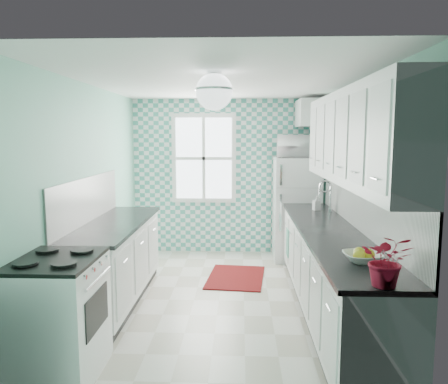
{
  "coord_description": "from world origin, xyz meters",
  "views": [
    {
      "loc": [
        0.25,
        -4.9,
        1.92
      ],
      "look_at": [
        0.05,
        0.25,
        1.25
      ],
      "focal_mm": 35.0,
      "sensor_mm": 36.0,
      "label": 1
    }
  ],
  "objects_px": {
    "ceiling_light": "(214,91)",
    "potted_plant": "(387,260)",
    "sink": "(314,213)",
    "microwave": "(298,146)",
    "stove": "(58,315)",
    "fruit_bowl": "(362,257)",
    "fridge": "(296,209)"
  },
  "relations": [
    {
      "from": "ceiling_light",
      "to": "potted_plant",
      "type": "relative_size",
      "value": 0.99
    },
    {
      "from": "sink",
      "to": "microwave",
      "type": "relative_size",
      "value": 0.92
    },
    {
      "from": "microwave",
      "to": "stove",
      "type": "bearing_deg",
      "value": 58.43
    },
    {
      "from": "stove",
      "to": "sink",
      "type": "height_order",
      "value": "sink"
    },
    {
      "from": "fruit_bowl",
      "to": "sink",
      "type": "bearing_deg",
      "value": 89.91
    },
    {
      "from": "fruit_bowl",
      "to": "fridge",
      "type": "bearing_deg",
      "value": 91.55
    },
    {
      "from": "stove",
      "to": "potted_plant",
      "type": "relative_size",
      "value": 2.69
    },
    {
      "from": "potted_plant",
      "to": "fruit_bowl",
      "type": "bearing_deg",
      "value": 90.0
    },
    {
      "from": "sink",
      "to": "ceiling_light",
      "type": "bearing_deg",
      "value": -128.92
    },
    {
      "from": "fruit_bowl",
      "to": "microwave",
      "type": "height_order",
      "value": "microwave"
    },
    {
      "from": "fridge",
      "to": "microwave",
      "type": "relative_size",
      "value": 2.58
    },
    {
      "from": "ceiling_light",
      "to": "stove",
      "type": "distance_m",
      "value": 2.34
    },
    {
      "from": "fruit_bowl",
      "to": "potted_plant",
      "type": "height_order",
      "value": "potted_plant"
    },
    {
      "from": "fridge",
      "to": "sink",
      "type": "distance_m",
      "value": 1.11
    },
    {
      "from": "stove",
      "to": "potted_plant",
      "type": "xyz_separation_m",
      "value": [
        2.4,
        -0.48,
        0.62
      ]
    },
    {
      "from": "ceiling_light",
      "to": "sink",
      "type": "xyz_separation_m",
      "value": [
        1.2,
        1.49,
        -1.39
      ]
    },
    {
      "from": "fruit_bowl",
      "to": "microwave",
      "type": "relative_size",
      "value": 0.47
    },
    {
      "from": "sink",
      "to": "potted_plant",
      "type": "bearing_deg",
      "value": -90.14
    },
    {
      "from": "stove",
      "to": "fruit_bowl",
      "type": "bearing_deg",
      "value": 0.35
    },
    {
      "from": "ceiling_light",
      "to": "sink",
      "type": "relative_size",
      "value": 0.62
    },
    {
      "from": "fridge",
      "to": "microwave",
      "type": "xyz_separation_m",
      "value": [
        0.0,
        0.0,
        0.96
      ]
    },
    {
      "from": "stove",
      "to": "sink",
      "type": "relative_size",
      "value": 1.68
    },
    {
      "from": "fruit_bowl",
      "to": "ceiling_light",
      "type": "bearing_deg",
      "value": 147.83
    },
    {
      "from": "sink",
      "to": "stove",
      "type": "bearing_deg",
      "value": -135.96
    },
    {
      "from": "ceiling_light",
      "to": "sink",
      "type": "height_order",
      "value": "ceiling_light"
    },
    {
      "from": "potted_plant",
      "to": "sink",
      "type": "bearing_deg",
      "value": 89.93
    },
    {
      "from": "stove",
      "to": "fruit_bowl",
      "type": "distance_m",
      "value": 2.45
    },
    {
      "from": "ceiling_light",
      "to": "fridge",
      "type": "relative_size",
      "value": 0.22
    },
    {
      "from": "microwave",
      "to": "fridge",
      "type": "bearing_deg",
      "value": 56.64
    },
    {
      "from": "sink",
      "to": "microwave",
      "type": "bearing_deg",
      "value": 94.81
    },
    {
      "from": "stove",
      "to": "microwave",
      "type": "relative_size",
      "value": 1.54
    },
    {
      "from": "ceiling_light",
      "to": "microwave",
      "type": "height_order",
      "value": "ceiling_light"
    }
  ]
}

